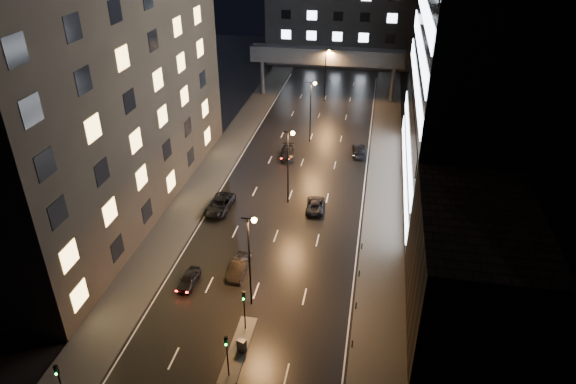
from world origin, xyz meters
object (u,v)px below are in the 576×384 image
object	(u,v)px
car_away_a	(189,279)
car_away_c	(220,205)
car_away_b	(239,267)
car_away_d	(288,153)
utility_cabinet	(242,346)
car_toward_a	(315,205)
car_toward_b	(359,150)

from	to	relation	value
car_away_a	car_away_c	xyz separation A→B (m)	(-1.17, 14.66, 0.16)
car_away_b	car_away_d	world-z (taller)	car_away_b
car_away_d	utility_cabinet	world-z (taller)	utility_cabinet
car_away_c	car_toward_a	bearing A→B (deg)	15.22
car_away_a	car_toward_b	xyz separation A→B (m)	(15.36, 34.74, 0.08)
car_away_d	car_toward_b	size ratio (longest dim) A/B	0.98
car_away_a	utility_cabinet	world-z (taller)	utility_cabinet
car_away_c	car_away_b	bearing A→B (deg)	-60.47
car_away_a	car_away_d	distance (m)	31.98
car_away_a	car_toward_b	bearing A→B (deg)	68.39
car_away_a	car_toward_b	size ratio (longest dim) A/B	0.75
car_away_a	car_away_d	bearing A→B (deg)	84.09
car_away_b	car_toward_b	size ratio (longest dim) A/B	0.94
car_away_b	car_toward_a	bearing A→B (deg)	67.57
utility_cabinet	car_away_d	bearing A→B (deg)	113.81
car_away_a	car_toward_b	world-z (taller)	car_toward_b
car_away_c	utility_cabinet	bearing A→B (deg)	-64.88
utility_cabinet	car_toward_a	bearing A→B (deg)	102.16
car_away_b	car_toward_a	size ratio (longest dim) A/B	0.97
car_away_d	car_toward_a	distance (m)	15.84
car_away_b	car_toward_b	xyz separation A→B (m)	(10.76, 31.97, -0.05)
car_away_b	utility_cabinet	distance (m)	11.26
car_away_d	car_away_c	bearing A→B (deg)	-115.31
car_away_a	car_toward_a	size ratio (longest dim) A/B	0.78
car_away_a	car_away_b	xyz separation A→B (m)	(4.61, 2.77, 0.13)
car_away_c	car_away_d	xyz separation A→B (m)	(5.71, 16.99, -0.10)
car_away_d	car_toward_a	size ratio (longest dim) A/B	1.01
car_away_c	car_away_d	world-z (taller)	car_away_c
car_away_a	utility_cabinet	size ratio (longest dim) A/B	2.86
car_away_a	car_away_d	size ratio (longest dim) A/B	0.77
car_toward_a	utility_cabinet	xyz separation A→B (m)	(-3.08, -25.17, 0.14)
car_toward_a	car_toward_b	xyz separation A→B (m)	(4.51, 17.60, 0.06)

